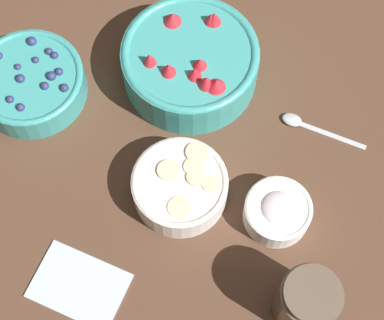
# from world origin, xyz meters

# --- Properties ---
(ground_plane) EXTENTS (4.00, 4.00, 0.00)m
(ground_plane) POSITION_xyz_m (0.00, 0.00, 0.00)
(ground_plane) COLOR #4C3323
(bowl_strawberries) EXTENTS (0.22, 0.22, 0.09)m
(bowl_strawberries) POSITION_xyz_m (0.06, 0.18, 0.04)
(bowl_strawberries) COLOR teal
(bowl_strawberries) RESTS_ON ground_plane
(bowl_blueberries) EXTENTS (0.17, 0.17, 0.06)m
(bowl_blueberries) POSITION_xyz_m (-0.20, 0.16, 0.03)
(bowl_blueberries) COLOR teal
(bowl_blueberries) RESTS_ON ground_plane
(bowl_bananas) EXTENTS (0.14, 0.14, 0.05)m
(bowl_bananas) POSITION_xyz_m (0.03, -0.03, 0.03)
(bowl_bananas) COLOR silver
(bowl_bananas) RESTS_ON ground_plane
(bowl_cream) EXTENTS (0.10, 0.10, 0.05)m
(bowl_cream) POSITION_xyz_m (0.17, -0.07, 0.03)
(bowl_cream) COLOR white
(bowl_cream) RESTS_ON ground_plane
(jar_chocolate) EXTENTS (0.08, 0.08, 0.11)m
(jar_chocolate) POSITION_xyz_m (0.20, -0.21, 0.05)
(jar_chocolate) COLOR brown
(jar_chocolate) RESTS_ON ground_plane
(napkin) EXTENTS (0.16, 0.14, 0.01)m
(napkin) POSITION_xyz_m (-0.12, -0.16, 0.00)
(napkin) COLOR #B2BCC6
(napkin) RESTS_ON ground_plane
(spoon) EXTENTS (0.13, 0.07, 0.01)m
(spoon) POSITION_xyz_m (0.24, 0.08, 0.00)
(spoon) COLOR #B2B2B7
(spoon) RESTS_ON ground_plane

